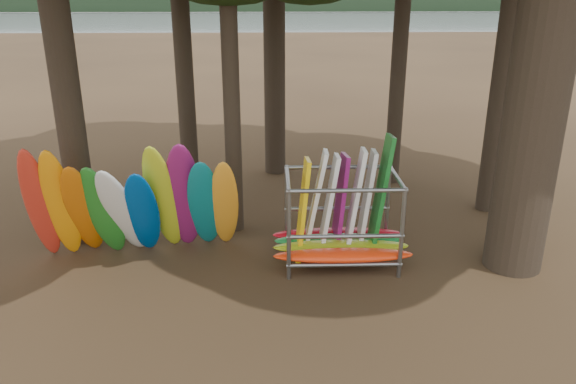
{
  "coord_description": "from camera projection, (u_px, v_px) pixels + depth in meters",
  "views": [
    {
      "loc": [
        -0.63,
        -10.18,
        5.8
      ],
      "look_at": [
        -0.26,
        1.5,
        1.4
      ],
      "focal_mm": 35.0,
      "sensor_mm": 36.0,
      "label": 1
    }
  ],
  "objects": [
    {
      "name": "ground",
      "position": [
        303.0,
        281.0,
        11.59
      ],
      "size": [
        120.0,
        120.0,
        0.0
      ],
      "primitive_type": "plane",
      "color": "#47331E",
      "rests_on": "ground"
    },
    {
      "name": "lake",
      "position": [
        275.0,
        32.0,
        67.71
      ],
      "size": [
        160.0,
        160.0,
        0.0
      ],
      "primitive_type": "plane",
      "color": "gray",
      "rests_on": "ground"
    },
    {
      "name": "far_shore",
      "position": [
        273.0,
        1.0,
        113.78
      ],
      "size": [
        160.0,
        4.0,
        4.0
      ],
      "primitive_type": "cube",
      "color": "black",
      "rests_on": "ground"
    },
    {
      "name": "kayak_row",
      "position": [
        134.0,
        207.0,
        11.96
      ],
      "size": [
        4.62,
        2.12,
        3.02
      ],
      "color": "red",
      "rests_on": "ground"
    },
    {
      "name": "storage_rack",
      "position": [
        341.0,
        222.0,
        12.1
      ],
      "size": [
        2.96,
        1.6,
        2.82
      ],
      "color": "gray",
      "rests_on": "ground"
    }
  ]
}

